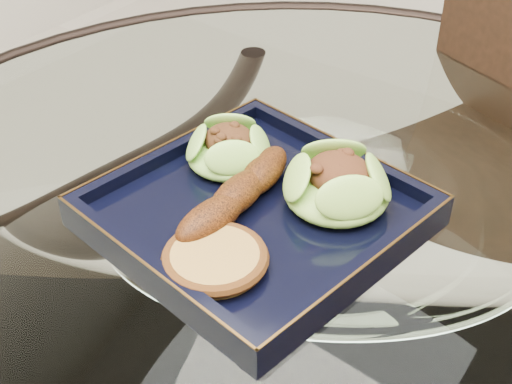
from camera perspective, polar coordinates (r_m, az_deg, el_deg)
The scene contains 7 objects.
dining_table at distance 0.82m, azimuth 4.27°, elevation -11.47°, with size 1.13×1.13×0.77m.
dining_chair at distance 1.05m, azimuth 15.46°, elevation -6.74°, with size 0.51×0.51×0.91m.
navy_plate at distance 0.70m, azimuth 0.00°, elevation -1.97°, with size 0.27×0.27×0.02m, color black.
lettuce_wrap_left at distance 0.74m, azimuth -2.21°, elevation 3.27°, with size 0.09×0.09×0.03m, color #6EAF32.
lettuce_wrap_right at distance 0.69m, azimuth 6.47°, elevation 0.38°, with size 0.10×0.10×0.04m, color #74AB31.
roasted_plantain at distance 0.68m, azimuth -1.43°, elevation -0.12°, with size 0.17×0.04×0.03m, color #5A2609.
crumb_patty at distance 0.62m, azimuth -3.29°, elevation -5.45°, with size 0.08×0.08×0.02m, color #AF833A.
Camera 1 is at (0.27, -0.48, 1.21)m, focal length 50.00 mm.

